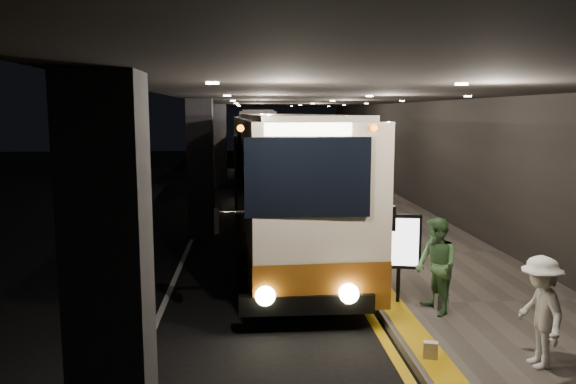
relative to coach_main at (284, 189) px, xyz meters
name	(u,v)px	position (x,y,z in m)	size (l,w,h in m)	color
ground	(250,270)	(-1.01, -1.78, -1.83)	(90.00, 90.00, 0.00)	black
lane_line_white	(196,230)	(-2.81, 3.22, -1.83)	(0.12, 50.00, 0.01)	silver
kerb_stripe_yellow	(317,228)	(1.34, 3.22, -1.83)	(0.18, 50.00, 0.01)	gold
sidewalk	(385,225)	(3.74, 3.22, -1.76)	(4.50, 50.00, 0.15)	#514C44
tactile_strip	(331,224)	(1.84, 3.22, -1.67)	(0.50, 50.00, 0.01)	gold
terminal_wall	(452,141)	(5.99, 3.22, 1.17)	(0.10, 50.00, 6.00)	black
support_columns	(201,169)	(-2.51, 2.22, 0.37)	(0.80, 24.80, 4.40)	black
canopy	(322,94)	(1.49, 3.22, 2.77)	(9.00, 50.00, 0.40)	black
coach_main	(284,189)	(0.00, 0.00, 0.00)	(3.10, 12.33, 3.81)	beige
coach_second	(266,152)	(0.05, 16.21, -0.09)	(2.93, 11.66, 3.63)	beige
coach_third	(257,137)	(-0.17, 31.07, 0.11)	(2.75, 12.88, 4.05)	beige
passenger_boarding	(359,230)	(1.79, -1.73, -0.83)	(0.62, 0.41, 1.70)	#A3524C
passenger_waiting_green	(436,266)	(2.53, -5.50, -0.75)	(0.90, 0.56, 1.86)	#426E3D
passenger_waiting_white	(540,312)	(3.33, -7.85, -0.82)	(1.11, 0.51, 1.71)	beige
bag_polka	(442,302)	(2.72, -5.35, -1.52)	(0.27, 0.12, 0.33)	black
bag_plain	(431,350)	(1.79, -7.49, -1.54)	(0.22, 0.13, 0.28)	silver
info_sign	(399,243)	(1.99, -4.84, -0.45)	(0.86, 0.27, 1.82)	black
stanchion_post	(383,264)	(1.91, -3.85, -1.15)	(0.05, 0.05, 1.07)	black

